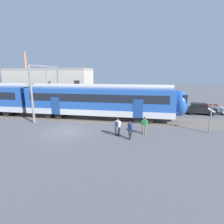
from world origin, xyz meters
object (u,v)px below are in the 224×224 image
Objects in this scene: crossing_signal at (211,113)px; parked_car_black at (200,109)px; commuter_train at (36,99)px; pedestrian_green at (144,124)px; pedestrian_white at (117,125)px; pedestrian_navy at (130,128)px.

parked_car_black is at bearing 80.02° from crossing_signal.
commuter_train reaches higher than parked_car_black.
crossing_signal is (6.10, 1.36, 1.05)m from pedestrian_green.
commuter_train is at bearing -167.34° from parked_car_black.
commuter_train is at bearing 170.52° from crossing_signal.
parked_car_black is 1.35× the size of crossing_signal.
pedestrian_green is at bearing 20.88° from pedestrian_white.
pedestrian_white is 2.58m from pedestrian_green.
pedestrian_green is at bearing -18.52° from commuter_train.
pedestrian_green is (2.41, 0.92, -0.03)m from pedestrian_white.
pedestrian_white is at bearing -165.00° from crossing_signal.
crossing_signal is (7.29, 2.98, 1.02)m from pedestrian_navy.
pedestrian_navy is (1.22, -0.70, 0.00)m from pedestrian_white.
commuter_train is 13.14m from pedestrian_white.
crossing_signal is at bearing -9.48° from commuter_train.
commuter_train reaches higher than pedestrian_navy.
crossing_signal reaches higher than pedestrian_navy.
pedestrian_navy is 2.00m from pedestrian_green.
commuter_train is 20.58m from crossing_signal.
pedestrian_navy is (13.01, -6.37, -1.26)m from commuter_train.
commuter_train is 12.68× the size of crossing_signal.
pedestrian_green is (1.18, 1.62, -0.03)m from pedestrian_navy.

